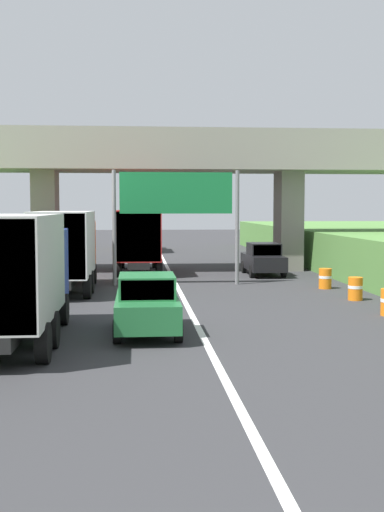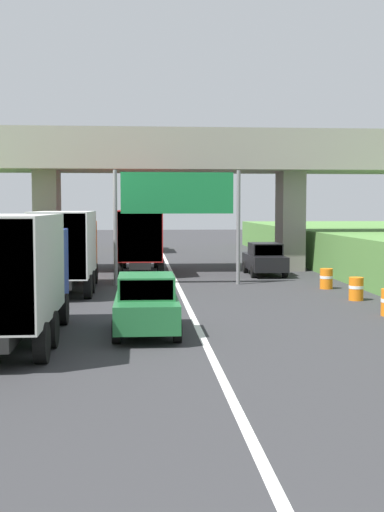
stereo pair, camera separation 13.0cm
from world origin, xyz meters
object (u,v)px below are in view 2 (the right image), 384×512
(truck_blue, at_px, (12,271))
(construction_barrel_5, at_px, (326,278))
(car_black, at_px, (265,259))
(truck_red, at_px, (140,238))
(car_green, at_px, (146,304))
(truck_orange, at_px, (66,247))
(overhead_highway_sign, at_px, (177,200))
(construction_barrel_4, at_px, (356,289))
(truck_yellow, at_px, (137,227))

(truck_blue, height_order, construction_barrel_5, truck_blue)
(car_black, height_order, construction_barrel_5, car_black)
(truck_red, relative_size, car_green, 1.78)
(truck_orange, relative_size, truck_red, 1.00)
(overhead_highway_sign, xyz_separation_m, car_black, (4.87, 3.93, -3.07))
(truck_orange, height_order, truck_blue, same)
(truck_orange, bearing_deg, overhead_highway_sign, 22.87)
(overhead_highway_sign, distance_m, truck_orange, 5.64)
(truck_blue, relative_size, construction_barrel_4, 8.11)
(construction_barrel_4, bearing_deg, truck_red, 126.27)
(overhead_highway_sign, bearing_deg, construction_barrel_4, -40.13)
(overhead_highway_sign, xyz_separation_m, car_green, (-1.55, -11.76, -3.07))
(truck_red, height_order, construction_barrel_4, truck_red)
(truck_orange, bearing_deg, car_black, 31.60)
(car_green, distance_m, construction_barrel_5, 12.69)
(truck_blue, bearing_deg, truck_yellow, 85.04)
(truck_blue, relative_size, construction_barrel_5, 8.11)
(overhead_highway_sign, distance_m, construction_barrel_5, 7.63)
(truck_yellow, xyz_separation_m, truck_orange, (-2.91, -25.46, 0.00))
(truck_blue, bearing_deg, construction_barrel_5, 43.10)
(construction_barrel_5, bearing_deg, construction_barrel_4, -87.80)
(truck_orange, bearing_deg, construction_barrel_4, -17.15)
(truck_red, relative_size, construction_barrel_4, 8.11)
(overhead_highway_sign, height_order, construction_barrel_4, overhead_highway_sign)
(truck_blue, distance_m, construction_barrel_4, 13.85)
(truck_yellow, height_order, construction_barrel_4, truck_yellow)
(truck_yellow, height_order, truck_orange, same)
(car_black, bearing_deg, truck_orange, -148.40)
(overhead_highway_sign, distance_m, truck_red, 6.38)
(overhead_highway_sign, bearing_deg, truck_yellow, 94.75)
(overhead_highway_sign, distance_m, truck_blue, 13.93)
(truck_red, bearing_deg, overhead_highway_sign, -73.43)
(construction_barrel_4, bearing_deg, car_green, -143.08)
(truck_red, xyz_separation_m, car_black, (6.60, -1.88, -1.08))
(truck_yellow, relative_size, construction_barrel_4, 8.11)
(overhead_highway_sign, xyz_separation_m, construction_barrel_4, (6.64, -5.60, -3.46))
(overhead_highway_sign, bearing_deg, truck_red, 106.57)
(overhead_highway_sign, height_order, truck_yellow, overhead_highway_sign)
(construction_barrel_4, distance_m, construction_barrel_5, 3.63)
(overhead_highway_sign, bearing_deg, truck_blue, -111.66)
(truck_blue, distance_m, construction_barrel_5, 15.94)
(truck_yellow, relative_size, car_black, 1.78)
(truck_orange, relative_size, car_black, 1.78)
(truck_red, height_order, car_green, truck_red)
(truck_red, relative_size, construction_barrel_5, 8.11)
(truck_orange, bearing_deg, construction_barrel_5, 0.41)
(truck_yellow, xyz_separation_m, construction_barrel_4, (8.59, -29.01, -1.47))
(truck_orange, distance_m, construction_barrel_4, 12.13)
(truck_yellow, distance_m, truck_red, 17.60)
(overhead_highway_sign, height_order, construction_barrel_5, overhead_highway_sign)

